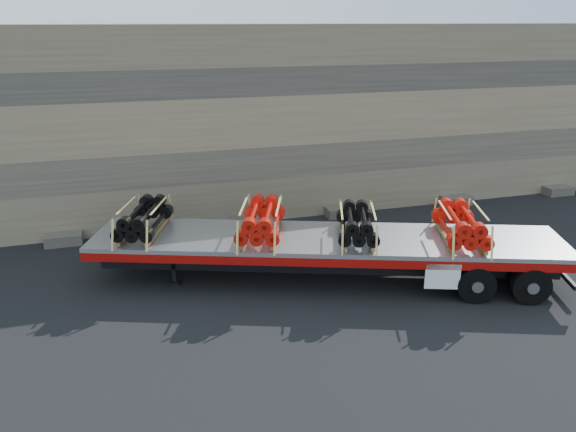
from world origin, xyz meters
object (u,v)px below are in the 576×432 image
bundle_rear (461,225)px  bundle_front (144,220)px  trailer (326,258)px  bundle_midrear (357,225)px  bundle_midfront (261,221)px

bundle_rear → bundle_front: bearing=-180.0°
trailer → bundle_rear: bundle_rear is taller
bundle_front → bundle_midrear: size_ratio=1.05×
trailer → bundle_front: (-4.92, 1.77, 1.07)m
bundle_midfront → bundle_midrear: bearing=0.0°
bundle_midfront → trailer: bearing=0.0°
bundle_front → bundle_rear: 8.96m
bundle_midrear → bundle_rear: size_ratio=0.91×
bundle_front → bundle_midfront: bundle_midfront is taller
trailer → bundle_midfront: (-1.74, 0.63, 1.09)m
bundle_front → bundle_midrear: bundle_front is taller
bundle_midfront → bundle_midrear: bundle_midfront is taller
trailer → bundle_rear: 3.88m
trailer → bundle_midrear: bearing=-0.0°
bundle_front → bundle_midfront: (3.18, -1.14, 0.02)m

